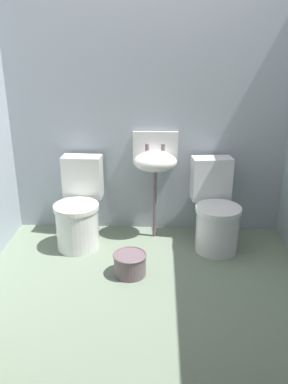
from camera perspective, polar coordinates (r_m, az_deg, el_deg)
name	(u,v)px	position (r m, az deg, el deg)	size (l,w,h in m)	color
ground_plane	(143,295)	(3.14, -0.21, -14.54)	(2.98, 2.60, 0.08)	gray
wall_back	(148,116)	(3.76, 0.54, 10.82)	(2.98, 0.10, 2.24)	#9FA8B3
toilet_left	(79,211)	(3.69, -9.26, -2.70)	(0.42, 0.61, 0.78)	white
toilet_right	(215,213)	(3.65, 10.15, -3.01)	(0.45, 0.64, 0.78)	white
sink	(155,160)	(3.64, 1.60, 4.54)	(0.42, 0.35, 0.99)	#6D5860
bucket	(130,264)	(3.26, -2.02, -10.19)	(0.27, 0.27, 0.19)	#6D5860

